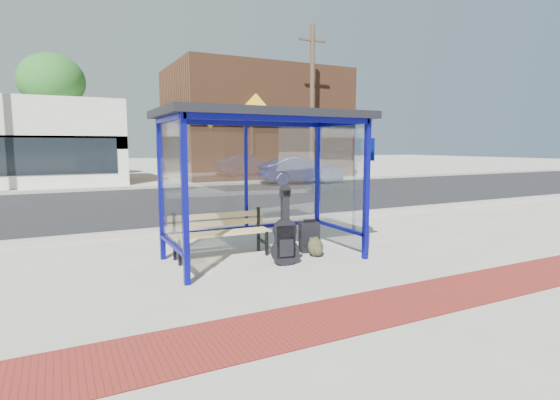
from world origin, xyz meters
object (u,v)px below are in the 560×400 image
bench (220,231)px  parked_car (301,170)px  suitcase (309,237)px  guitar_bag (285,238)px  backpack (316,247)px  fire_hydrant (334,173)px

bench → parked_car: parked_car is taller
bench → suitcase: size_ratio=2.89×
suitcase → guitar_bag: bearing=-132.6°
backpack → parked_car: 14.06m
bench → fire_hydrant: 17.00m
guitar_bag → fire_hydrant: (10.28, 13.89, -0.03)m
bench → guitar_bag: bearing=-50.7°
suitcase → fire_hydrant: size_ratio=0.78×
bench → backpack: bearing=-24.8°
guitar_bag → parked_car: bearing=67.6°
bench → backpack: bench is taller
backpack → fire_hydrant: (9.57, 13.66, 0.25)m
parked_car → fire_hydrant: parked_car is taller
bench → parked_car: (8.20, 11.62, 0.21)m
bench → parked_car: size_ratio=0.42×
guitar_bag → backpack: size_ratio=3.60×
fire_hydrant → guitar_bag: bearing=-126.5°
bench → suitcase: 1.57m
fire_hydrant → backpack: bearing=-125.0°
guitar_bag → suitcase: guitar_bag is taller
guitar_bag → backpack: guitar_bag is taller
backpack → parked_car: parked_car is taller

